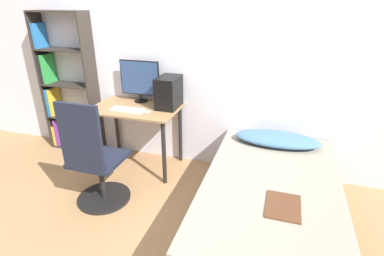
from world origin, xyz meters
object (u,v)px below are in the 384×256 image
office_chair (95,166)px  monitor (140,80)px  bed (269,206)px  keyboard (128,110)px  pc_tower (169,92)px  bookshelf (62,87)px

office_chair → monitor: monitor is taller
office_chair → bed: size_ratio=0.55×
keyboard → pc_tower: bearing=32.5°
office_chair → monitor: size_ratio=2.25×
monitor → keyboard: (0.00, -0.33, -0.25)m
bed → office_chair: bearing=-175.8°
office_chair → monitor: (0.01, 0.99, 0.58)m
keyboard → office_chair: bearing=-91.0°
keyboard → monitor: bearing=90.5°
office_chair → bed: 1.60m
keyboard → bed: bearing=-18.9°
bed → keyboard: bearing=161.1°
monitor → keyboard: size_ratio=1.28×
bookshelf → bed: bearing=-17.8°
monitor → keyboard: monitor is taller
bookshelf → office_chair: size_ratio=1.61×
bookshelf → keyboard: bookshelf is taller
bed → monitor: 1.95m
bookshelf → pc_tower: (1.46, -0.07, 0.09)m
office_chair → pc_tower: (0.39, 0.90, 0.49)m
monitor → keyboard: bearing=-89.5°
bed → pc_tower: pc_tower is taller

